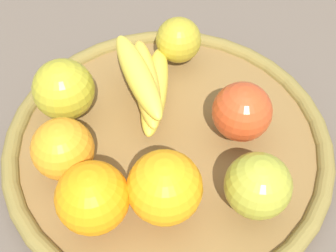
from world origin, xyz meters
The scene contains 10 objects.
ground_plane centered at (0.00, 0.00, 0.00)m, with size 2.40×2.40×0.00m, color brown.
basket centered at (0.00, 0.00, 0.02)m, with size 0.42×0.42×0.03m.
apple_1 centered at (0.12, 0.07, 0.07)m, with size 0.08×0.08×0.08m, color #ABA225.
apple_2 centered at (-0.05, -0.07, 0.07)m, with size 0.07×0.07×0.07m, color #C6451E.
orange_2 centered at (-0.07, 0.07, 0.07)m, with size 0.08×0.08×0.08m, color orange.
banana_bunch centered at (0.07, -0.02, 0.06)m, with size 0.16×0.14×0.06m.
apple_3 centered at (0.10, -0.11, 0.06)m, with size 0.06×0.06×0.06m, color #AC9A26.
apple_0 centered at (-0.13, -0.01, 0.07)m, with size 0.07×0.07×0.07m, color #A3A330.
orange_0 centered at (0.05, 0.12, 0.07)m, with size 0.07×0.07×0.07m, color orange.
orange_1 centered at (-0.03, 0.13, 0.07)m, with size 0.08×0.08×0.08m, color orange.
Camera 1 is at (-0.25, 0.23, 0.49)m, focal length 48.66 mm.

